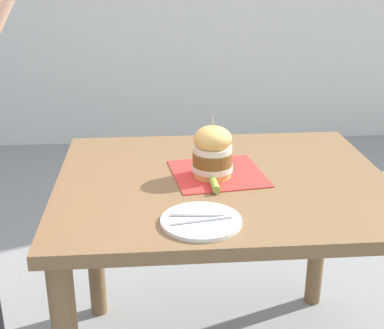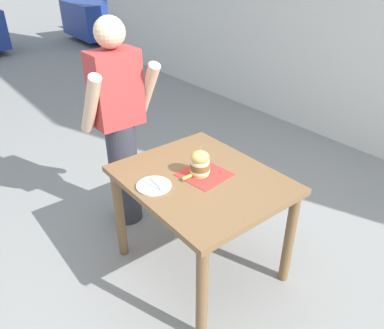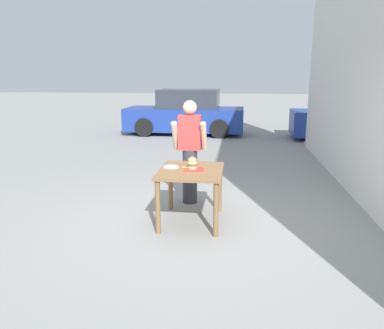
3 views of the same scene
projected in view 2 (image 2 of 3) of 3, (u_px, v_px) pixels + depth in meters
name	position (u px, v px, depth m)	size (l,w,h in m)	color
ground_plane	(200.00, 264.00, 2.83)	(80.00, 80.00, 0.00)	gray
patio_table	(201.00, 193.00, 2.50)	(0.89, 1.07, 0.78)	brown
serving_paper	(204.00, 174.00, 2.46)	(0.29, 0.29, 0.00)	red
sandwich	(200.00, 163.00, 2.42)	(0.13, 0.13, 0.20)	#E5B25B
pickle_spear	(187.00, 177.00, 2.41)	(0.02, 0.02, 0.08)	#8EA83D
side_plate_with_forks	(154.00, 186.00, 2.34)	(0.22, 0.22, 0.02)	white
diner_across_table	(120.00, 126.00, 2.89)	(0.55, 0.35, 1.69)	#33333D
parked_car_mid_block	(148.00, 6.00, 10.15)	(4.26, 1.95, 1.60)	navy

